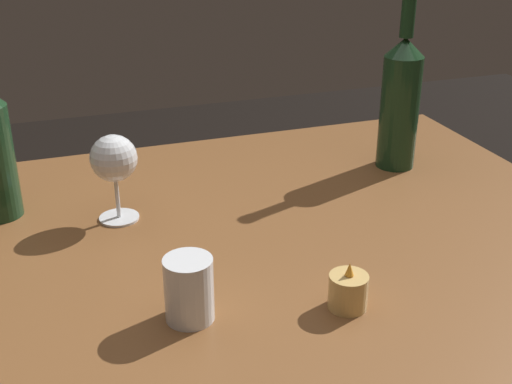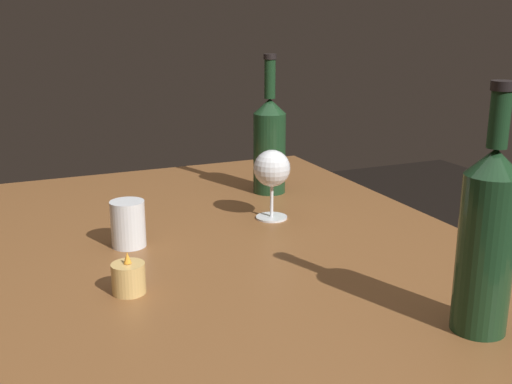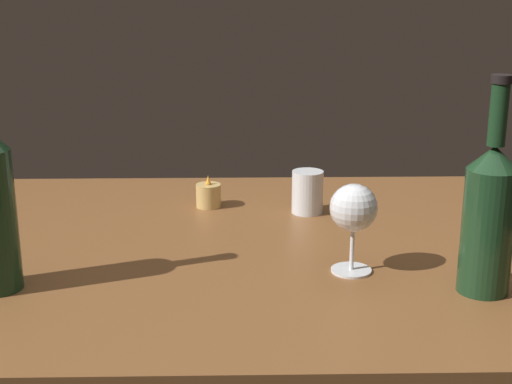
{
  "view_description": "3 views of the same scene",
  "coord_description": "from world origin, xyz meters",
  "views": [
    {
      "loc": [
        0.24,
        0.88,
        1.25
      ],
      "look_at": [
        -0.07,
        0.01,
        0.82
      ],
      "focal_mm": 47.21,
      "sensor_mm": 36.0,
      "label": 1
    },
    {
      "loc": [
        -1.01,
        0.39,
        1.15
      ],
      "look_at": [
        0.0,
        -0.04,
        0.84
      ],
      "focal_mm": 43.89,
      "sensor_mm": 36.0,
      "label": 2
    },
    {
      "loc": [
        -0.05,
        -1.22,
        1.19
      ],
      "look_at": [
        -0.03,
        -0.02,
        0.84
      ],
      "focal_mm": 50.83,
      "sensor_mm": 36.0,
      "label": 3
    }
  ],
  "objects": [
    {
      "name": "water_tumbler",
      "position": [
        0.08,
        0.18,
        0.78
      ],
      "size": [
        0.06,
        0.06,
        0.09
      ],
      "color": "white",
      "rests_on": "dining_table"
    },
    {
      "name": "wine_glass_left",
      "position": [
        0.13,
        -0.13,
        0.84
      ],
      "size": [
        0.08,
        0.08,
        0.15
      ],
      "color": "white",
      "rests_on": "dining_table"
    },
    {
      "name": "wine_bottle",
      "position": [
        -0.42,
        -0.19,
        0.87
      ],
      "size": [
        0.07,
        0.07,
        0.34
      ],
      "color": "#19381E",
      "rests_on": "dining_table"
    },
    {
      "name": "votive_candle",
      "position": [
        -0.12,
        0.22,
        0.76
      ],
      "size": [
        0.05,
        0.05,
        0.07
      ],
      "color": "#DBB266",
      "rests_on": "dining_table"
    },
    {
      "name": "dining_table",
      "position": [
        0.0,
        0.0,
        0.65
      ],
      "size": [
        1.3,
        0.9,
        0.74
      ],
      "color": "brown",
      "rests_on": "ground"
    },
    {
      "name": "wine_bottle_second",
      "position": [
        0.31,
        -0.21,
        0.86
      ],
      "size": [
        0.08,
        0.08,
        0.33
      ],
      "color": "#19381E",
      "rests_on": "dining_table"
    }
  ]
}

